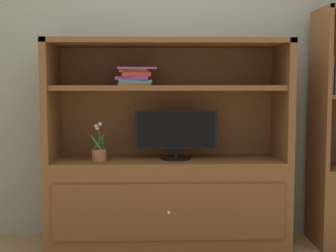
% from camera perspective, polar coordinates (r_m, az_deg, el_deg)
% --- Properties ---
extents(painted_rear_wall, '(6.00, 0.10, 2.80)m').
position_cam_1_polar(painted_rear_wall, '(3.77, -0.17, 7.98)').
color(painted_rear_wall, gray).
rests_on(painted_rear_wall, ground_plane).
extents(media_console, '(1.75, 0.55, 1.53)m').
position_cam_1_polar(media_console, '(3.50, -0.03, -6.77)').
color(media_console, brown).
rests_on(media_console, ground_plane).
extents(tv_monitor, '(0.61, 0.23, 0.36)m').
position_cam_1_polar(tv_monitor, '(3.43, 0.99, -0.88)').
color(tv_monitor, black).
rests_on(tv_monitor, media_console).
extents(potted_plant, '(0.12, 0.11, 0.28)m').
position_cam_1_polar(potted_plant, '(3.42, -8.43, -3.31)').
color(potted_plant, '#B26642').
rests_on(potted_plant, media_console).
extents(magazine_stack, '(0.31, 0.36, 0.13)m').
position_cam_1_polar(magazine_stack, '(3.42, -4.12, 6.05)').
color(magazine_stack, '#A56638').
rests_on(magazine_stack, media_console).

